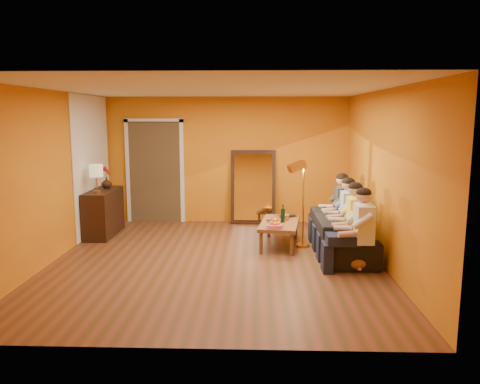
{
  "coord_description": "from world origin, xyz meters",
  "views": [
    {
      "loc": [
        0.6,
        -6.92,
        2.21
      ],
      "look_at": [
        0.35,
        0.5,
        1.0
      ],
      "focal_mm": 35.0,
      "sensor_mm": 36.0,
      "label": 1
    }
  ],
  "objects_px": {
    "person_far_left": "(363,230)",
    "person_mid_left": "(355,222)",
    "wine_bottle": "(283,214)",
    "vase": "(107,183)",
    "floor_lamp": "(303,205)",
    "dog": "(356,245)",
    "tumbler": "(286,217)",
    "coffee_table": "(279,234)",
    "mirror_frame": "(253,187)",
    "laptop": "(289,217)",
    "table_lamp": "(96,179)",
    "sofa": "(341,234)",
    "sideboard": "(104,213)",
    "person_far_right": "(342,208)",
    "person_mid_right": "(348,214)"
  },
  "relations": [
    {
      "from": "person_far_left",
      "to": "person_far_right",
      "type": "distance_m",
      "value": 1.65
    },
    {
      "from": "floor_lamp",
      "to": "dog",
      "type": "bearing_deg",
      "value": -76.36
    },
    {
      "from": "person_far_left",
      "to": "person_mid_right",
      "type": "distance_m",
      "value": 1.1
    },
    {
      "from": "dog",
      "to": "person_far_left",
      "type": "bearing_deg",
      "value": -47.89
    },
    {
      "from": "person_mid_right",
      "to": "tumbler",
      "type": "bearing_deg",
      "value": 159.97
    },
    {
      "from": "person_far_right",
      "to": "sideboard",
      "type": "bearing_deg",
      "value": 175.62
    },
    {
      "from": "sideboard",
      "to": "tumbler",
      "type": "relative_size",
      "value": 10.79
    },
    {
      "from": "person_mid_right",
      "to": "table_lamp",
      "type": "bearing_deg",
      "value": 172.38
    },
    {
      "from": "person_mid_left",
      "to": "sofa",
      "type": "bearing_deg",
      "value": 106.11
    },
    {
      "from": "tumbler",
      "to": "vase",
      "type": "distance_m",
      "value": 3.5
    },
    {
      "from": "person_far_left",
      "to": "person_mid_left",
      "type": "xyz_separation_m",
      "value": [
        0.0,
        0.55,
        0.0
      ]
    },
    {
      "from": "person_mid_left",
      "to": "laptop",
      "type": "height_order",
      "value": "person_mid_left"
    },
    {
      "from": "wine_bottle",
      "to": "vase",
      "type": "relative_size",
      "value": 1.52
    },
    {
      "from": "mirror_frame",
      "to": "tumbler",
      "type": "bearing_deg",
      "value": -69.92
    },
    {
      "from": "mirror_frame",
      "to": "laptop",
      "type": "relative_size",
      "value": 4.71
    },
    {
      "from": "coffee_table",
      "to": "person_far_left",
      "type": "distance_m",
      "value": 1.79
    },
    {
      "from": "sofa",
      "to": "laptop",
      "type": "distance_m",
      "value": 1.07
    },
    {
      "from": "floor_lamp",
      "to": "person_far_left",
      "type": "distance_m",
      "value": 1.49
    },
    {
      "from": "tumbler",
      "to": "laptop",
      "type": "distance_m",
      "value": 0.24
    },
    {
      "from": "sofa",
      "to": "person_mid_left",
      "type": "height_order",
      "value": "person_mid_left"
    },
    {
      "from": "table_lamp",
      "to": "floor_lamp",
      "type": "bearing_deg",
      "value": -6.03
    },
    {
      "from": "table_lamp",
      "to": "tumbler",
      "type": "relative_size",
      "value": 4.66
    },
    {
      "from": "person_far_right",
      "to": "tumbler",
      "type": "relative_size",
      "value": 11.15
    },
    {
      "from": "mirror_frame",
      "to": "dog",
      "type": "bearing_deg",
      "value": -62.24
    },
    {
      "from": "coffee_table",
      "to": "table_lamp",
      "type": "bearing_deg",
      "value": -177.98
    },
    {
      "from": "floor_lamp",
      "to": "vase",
      "type": "distance_m",
      "value": 3.77
    },
    {
      "from": "sideboard",
      "to": "laptop",
      "type": "distance_m",
      "value": 3.45
    },
    {
      "from": "coffee_table",
      "to": "person_far_left",
      "type": "height_order",
      "value": "person_far_left"
    },
    {
      "from": "sideboard",
      "to": "wine_bottle",
      "type": "bearing_deg",
      "value": -11.82
    },
    {
      "from": "sofa",
      "to": "wine_bottle",
      "type": "bearing_deg",
      "value": 72.62
    },
    {
      "from": "sofa",
      "to": "mirror_frame",
      "type": "bearing_deg",
      "value": 35.08
    },
    {
      "from": "sideboard",
      "to": "sofa",
      "type": "relative_size",
      "value": 0.56
    },
    {
      "from": "sideboard",
      "to": "dog",
      "type": "relative_size",
      "value": 1.68
    },
    {
      "from": "table_lamp",
      "to": "person_far_right",
      "type": "relative_size",
      "value": 0.42
    },
    {
      "from": "dog",
      "to": "person_far_left",
      "type": "distance_m",
      "value": 0.32
    },
    {
      "from": "tumbler",
      "to": "coffee_table",
      "type": "bearing_deg",
      "value": -135.0
    },
    {
      "from": "tumbler",
      "to": "mirror_frame",
      "type": "bearing_deg",
      "value": 110.08
    },
    {
      "from": "person_far_left",
      "to": "person_mid_left",
      "type": "relative_size",
      "value": 1.0
    },
    {
      "from": "dog",
      "to": "person_far_right",
      "type": "distance_m",
      "value": 1.49
    },
    {
      "from": "person_far_right",
      "to": "tumbler",
      "type": "xyz_separation_m",
      "value": [
        -0.99,
        -0.19,
        -0.14
      ]
    },
    {
      "from": "sideboard",
      "to": "table_lamp",
      "type": "distance_m",
      "value": 0.74
    },
    {
      "from": "mirror_frame",
      "to": "tumbler",
      "type": "distance_m",
      "value": 1.73
    },
    {
      "from": "person_far_left",
      "to": "sofa",
      "type": "bearing_deg",
      "value": 97.41
    },
    {
      "from": "sofa",
      "to": "person_far_left",
      "type": "xyz_separation_m",
      "value": [
        0.13,
        -1.0,
        0.3
      ]
    },
    {
      "from": "mirror_frame",
      "to": "coffee_table",
      "type": "xyz_separation_m",
      "value": [
        0.47,
        -1.72,
        -0.55
      ]
    },
    {
      "from": "person_far_left",
      "to": "vase",
      "type": "height_order",
      "value": "person_far_left"
    },
    {
      "from": "dog",
      "to": "vase",
      "type": "xyz_separation_m",
      "value": [
        -4.31,
        2.05,
        0.6
      ]
    },
    {
      "from": "dog",
      "to": "tumbler",
      "type": "relative_size",
      "value": 6.4
    },
    {
      "from": "person_mid_left",
      "to": "laptop",
      "type": "distance_m",
      "value": 1.49
    },
    {
      "from": "mirror_frame",
      "to": "vase",
      "type": "relative_size",
      "value": 7.48
    }
  ]
}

